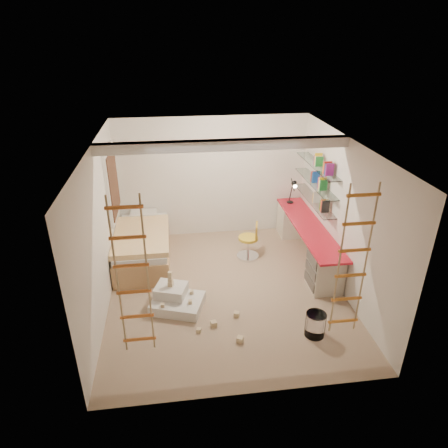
{
  "coord_description": "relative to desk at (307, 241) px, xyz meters",
  "views": [
    {
      "loc": [
        -0.8,
        -5.76,
        4.14
      ],
      "look_at": [
        0.0,
        0.3,
        1.15
      ],
      "focal_mm": 32.0,
      "sensor_mm": 36.0,
      "label": 1
    }
  ],
  "objects": [
    {
      "name": "bed",
      "position": [
        -3.2,
        0.36,
        -0.07
      ],
      "size": [
        1.02,
        2.0,
        0.69
      ],
      "color": "#AD7F51",
      "rests_on": "floor"
    },
    {
      "name": "window_blind",
      "position": [
        -3.65,
        0.64,
        1.15
      ],
      "size": [
        0.02,
        1.0,
        1.2
      ],
      "primitive_type": "cube",
      "color": "#4C2D1E",
      "rests_on": "window_frame"
    },
    {
      "name": "play_platform",
      "position": [
        -2.6,
        -1.22,
        -0.26
      ],
      "size": [
        0.96,
        0.85,
        0.36
      ],
      "color": "silver",
      "rests_on": "floor"
    },
    {
      "name": "floor",
      "position": [
        -1.72,
        -0.86,
        -0.4
      ],
      "size": [
        4.5,
        4.5,
        0.0
      ],
      "primitive_type": "plane",
      "color": "#9F8266",
      "rests_on": "ground"
    },
    {
      "name": "waste_bin",
      "position": [
        -0.56,
        -2.17,
        -0.21
      ],
      "size": [
        0.3,
        0.3,
        0.38
      ],
      "primitive_type": "cylinder",
      "color": "white",
      "rests_on": "floor"
    },
    {
      "name": "rope_ladder_left",
      "position": [
        -3.07,
        -2.61,
        1.11
      ],
      "size": [
        0.41,
        0.04,
        2.13
      ],
      "primitive_type": null,
      "color": "#C45E21",
      "rests_on": "ceiling"
    },
    {
      "name": "desk",
      "position": [
        0.0,
        0.0,
        0.0
      ],
      "size": [
        0.56,
        2.8,
        0.75
      ],
      "color": "red",
      "rests_on": "floor"
    },
    {
      "name": "task_lamp",
      "position": [
        -0.05,
        0.96,
        0.73
      ],
      "size": [
        0.14,
        0.36,
        0.57
      ],
      "color": "black",
      "rests_on": "desk"
    },
    {
      "name": "ceiling_beam",
      "position": [
        -1.72,
        -0.56,
        2.12
      ],
      "size": [
        4.0,
        0.18,
        0.16
      ],
      "primitive_type": "cube",
      "color": "white",
      "rests_on": "ceiling"
    },
    {
      "name": "rope_ladder_right",
      "position": [
        -0.37,
        -2.61,
        1.11
      ],
      "size": [
        0.41,
        0.04,
        2.13
      ],
      "primitive_type": null,
      "color": "orange",
      "rests_on": "ceiling"
    },
    {
      "name": "swivel_chair",
      "position": [
        -1.11,
        0.19,
        -0.13
      ],
      "size": [
        0.53,
        0.53,
        0.75
      ],
      "color": "gold",
      "rests_on": "floor"
    },
    {
      "name": "window_frame",
      "position": [
        -3.69,
        0.64,
        1.15
      ],
      "size": [
        0.06,
        1.15,
        1.35
      ],
      "primitive_type": "cube",
      "color": "white",
      "rests_on": "wall_left"
    },
    {
      "name": "books",
      "position": [
        0.15,
        0.27,
        1.25
      ],
      "size": [
        0.14,
        0.64,
        0.92
      ],
      "color": "#262626",
      "rests_on": "shelves"
    },
    {
      "name": "shelves",
      "position": [
        0.15,
        0.27,
        1.1
      ],
      "size": [
        0.25,
        1.8,
        0.71
      ],
      "color": "white",
      "rests_on": "wall_right"
    },
    {
      "name": "toy_blocks",
      "position": [
        -2.33,
        -1.47,
        -0.16
      ],
      "size": [
        1.23,
        1.13,
        0.63
      ],
      "color": "#CCB284",
      "rests_on": "floor"
    }
  ]
}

